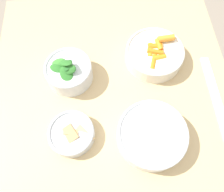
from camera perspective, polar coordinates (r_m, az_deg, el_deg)
ground_plane at (r=1.40m, az=0.31°, el=-13.99°), size 10.00×10.00×0.00m
dining_table at (r=0.82m, az=0.53°, el=-6.53°), size 0.99×0.80×0.73m
bowl_carrots at (r=0.77m, az=10.99°, el=10.69°), size 0.20×0.20×0.07m
bowl_greens at (r=0.72m, az=-11.22°, el=6.31°), size 0.15×0.15×0.10m
bowl_beans_hotdog at (r=0.65m, az=10.27°, el=-10.07°), size 0.20×0.20×0.06m
bowl_cookies at (r=0.66m, az=-10.49°, el=-9.62°), size 0.13×0.14×0.04m
ruler at (r=0.78m, az=25.56°, el=-0.57°), size 0.31×0.03×0.00m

